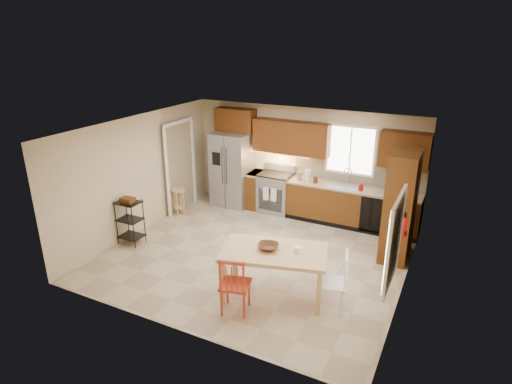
{
  "coord_description": "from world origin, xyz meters",
  "views": [
    {
      "loc": [
        3.31,
        -6.59,
        4.09
      ],
      "look_at": [
        -0.18,
        0.4,
        1.15
      ],
      "focal_mm": 30.0,
      "sensor_mm": 36.0,
      "label": 1
    }
  ],
  "objects_px": {
    "bar_stool": "(179,202)",
    "utility_cart": "(130,222)",
    "refrigerator": "(232,169)",
    "pantry": "(401,206)",
    "chair_white": "(331,282)",
    "chair_red": "(235,283)",
    "table_bowl": "(268,249)",
    "dining_table": "(274,273)",
    "table_jar": "(298,251)",
    "soap_bottle": "(361,186)",
    "range_stove": "(276,193)",
    "fire_extinguisher": "(403,227)"
  },
  "relations": [
    {
      "from": "refrigerator",
      "to": "dining_table",
      "type": "bearing_deg",
      "value": -51.15
    },
    {
      "from": "range_stove",
      "to": "bar_stool",
      "type": "distance_m",
      "value": 2.3
    },
    {
      "from": "soap_bottle",
      "to": "fire_extinguisher",
      "type": "xyz_separation_m",
      "value": [
        1.15,
        -1.95,
        0.1
      ]
    },
    {
      "from": "refrigerator",
      "to": "dining_table",
      "type": "distance_m",
      "value": 4.13
    },
    {
      "from": "utility_cart",
      "to": "dining_table",
      "type": "bearing_deg",
      "value": -7.37
    },
    {
      "from": "bar_stool",
      "to": "utility_cart",
      "type": "bearing_deg",
      "value": -75.2
    },
    {
      "from": "pantry",
      "to": "table_jar",
      "type": "xyz_separation_m",
      "value": [
        -1.19,
        -2.16,
        -0.2
      ]
    },
    {
      "from": "chair_red",
      "to": "utility_cart",
      "type": "distance_m",
      "value": 3.19
    },
    {
      "from": "refrigerator",
      "to": "utility_cart",
      "type": "distance_m",
      "value": 2.95
    },
    {
      "from": "dining_table",
      "to": "chair_white",
      "type": "height_order",
      "value": "chair_white"
    },
    {
      "from": "refrigerator",
      "to": "pantry",
      "type": "relative_size",
      "value": 0.87
    },
    {
      "from": "chair_white",
      "to": "utility_cart",
      "type": "relative_size",
      "value": 1.03
    },
    {
      "from": "refrigerator",
      "to": "dining_table",
      "type": "height_order",
      "value": "refrigerator"
    },
    {
      "from": "fire_extinguisher",
      "to": "chair_red",
      "type": "xyz_separation_m",
      "value": [
        -2.11,
        -1.87,
        -0.61
      ]
    },
    {
      "from": "pantry",
      "to": "chair_red",
      "type": "relative_size",
      "value": 2.14
    },
    {
      "from": "chair_red",
      "to": "pantry",
      "type": "bearing_deg",
      "value": 41.84
    },
    {
      "from": "range_stove",
      "to": "pantry",
      "type": "bearing_deg",
      "value": -18.29
    },
    {
      "from": "dining_table",
      "to": "chair_white",
      "type": "xyz_separation_m",
      "value": [
        0.95,
        0.05,
        0.08
      ]
    },
    {
      "from": "pantry",
      "to": "chair_white",
      "type": "xyz_separation_m",
      "value": [
        -0.61,
        -2.22,
        -0.56
      ]
    },
    {
      "from": "bar_stool",
      "to": "range_stove",
      "type": "bearing_deg",
      "value": 46.82
    },
    {
      "from": "range_stove",
      "to": "refrigerator",
      "type": "bearing_deg",
      "value": -177.01
    },
    {
      "from": "pantry",
      "to": "chair_white",
      "type": "bearing_deg",
      "value": -105.37
    },
    {
      "from": "chair_white",
      "to": "table_bowl",
      "type": "xyz_separation_m",
      "value": [
        -1.05,
        -0.05,
        0.33
      ]
    },
    {
      "from": "soap_bottle",
      "to": "chair_red",
      "type": "height_order",
      "value": "soap_bottle"
    },
    {
      "from": "refrigerator",
      "to": "pantry",
      "type": "bearing_deg",
      "value": -12.62
    },
    {
      "from": "range_stove",
      "to": "bar_stool",
      "type": "bearing_deg",
      "value": -147.98
    },
    {
      "from": "dining_table",
      "to": "chair_red",
      "type": "xyz_separation_m",
      "value": [
        -0.35,
        -0.65,
        0.08
      ]
    },
    {
      "from": "dining_table",
      "to": "table_bowl",
      "type": "xyz_separation_m",
      "value": [
        -0.1,
        0.0,
        0.42
      ]
    },
    {
      "from": "pantry",
      "to": "chair_white",
      "type": "distance_m",
      "value": 2.37
    },
    {
      "from": "pantry",
      "to": "table_jar",
      "type": "bearing_deg",
      "value": -118.92
    },
    {
      "from": "pantry",
      "to": "utility_cart",
      "type": "height_order",
      "value": "pantry"
    },
    {
      "from": "chair_white",
      "to": "table_bowl",
      "type": "bearing_deg",
      "value": 77.77
    },
    {
      "from": "dining_table",
      "to": "table_bowl",
      "type": "distance_m",
      "value": 0.43
    },
    {
      "from": "range_stove",
      "to": "dining_table",
      "type": "relative_size",
      "value": 0.55
    },
    {
      "from": "chair_white",
      "to": "table_bowl",
      "type": "distance_m",
      "value": 1.11
    },
    {
      "from": "refrigerator",
      "to": "table_jar",
      "type": "relative_size",
      "value": 11.98
    },
    {
      "from": "dining_table",
      "to": "utility_cart",
      "type": "relative_size",
      "value": 1.76
    },
    {
      "from": "chair_red",
      "to": "table_bowl",
      "type": "xyz_separation_m",
      "value": [
        0.25,
        0.65,
        0.33
      ]
    },
    {
      "from": "range_stove",
      "to": "bar_stool",
      "type": "height_order",
      "value": "range_stove"
    },
    {
      "from": "table_jar",
      "to": "bar_stool",
      "type": "height_order",
      "value": "table_jar"
    },
    {
      "from": "dining_table",
      "to": "chair_white",
      "type": "distance_m",
      "value": 0.95
    },
    {
      "from": "soap_bottle",
      "to": "bar_stool",
      "type": "distance_m",
      "value": 4.19
    },
    {
      "from": "refrigerator",
      "to": "pantry",
      "type": "xyz_separation_m",
      "value": [
        4.13,
        -0.93,
        0.14
      ]
    },
    {
      "from": "table_bowl",
      "to": "bar_stool",
      "type": "xyz_separation_m",
      "value": [
        -3.27,
        2.03,
        -0.5
      ]
    },
    {
      "from": "table_jar",
      "to": "utility_cart",
      "type": "distance_m",
      "value": 3.77
    },
    {
      "from": "chair_red",
      "to": "table_bowl",
      "type": "relative_size",
      "value": 2.9
    },
    {
      "from": "dining_table",
      "to": "table_bowl",
      "type": "bearing_deg",
      "value": 165.05
    },
    {
      "from": "chair_red",
      "to": "dining_table",
      "type": "bearing_deg",
      "value": 46.75
    },
    {
      "from": "dining_table",
      "to": "table_jar",
      "type": "height_order",
      "value": "table_jar"
    },
    {
      "from": "refrigerator",
      "to": "range_stove",
      "type": "relative_size",
      "value": 1.98
    }
  ]
}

